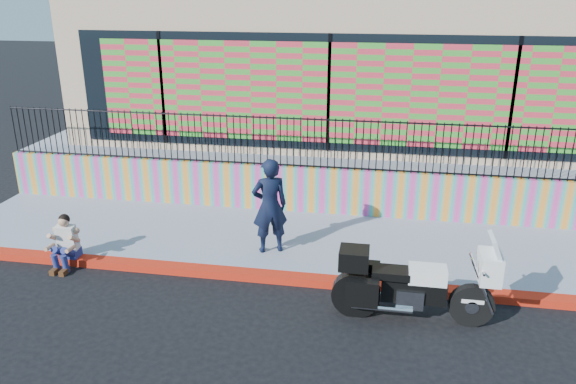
# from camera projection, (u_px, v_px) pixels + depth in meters

# --- Properties ---
(ground) EXTENTS (90.00, 90.00, 0.00)m
(ground) POSITION_uv_depth(u_px,v_px,m) (302.00, 283.00, 10.58)
(ground) COLOR black
(ground) RESTS_ON ground
(red_curb) EXTENTS (16.00, 0.30, 0.15)m
(red_curb) POSITION_uv_depth(u_px,v_px,m) (302.00, 279.00, 10.56)
(red_curb) COLOR red
(red_curb) RESTS_ON ground
(sidewalk) EXTENTS (16.00, 3.00, 0.15)m
(sidewalk) POSITION_uv_depth(u_px,v_px,m) (313.00, 242.00, 12.08)
(sidewalk) COLOR #878CA2
(sidewalk) RESTS_ON ground
(mural_wall) EXTENTS (16.00, 0.20, 1.10)m
(mural_wall) POSITION_uv_depth(u_px,v_px,m) (323.00, 190.00, 13.35)
(mural_wall) COLOR #DF3A9C
(mural_wall) RESTS_ON sidewalk
(metal_fence) EXTENTS (15.80, 0.04, 1.20)m
(metal_fence) POSITION_uv_depth(u_px,v_px,m) (324.00, 144.00, 12.95)
(metal_fence) COLOR black
(metal_fence) RESTS_ON mural_wall
(elevated_platform) EXTENTS (16.00, 10.00, 1.25)m
(elevated_platform) POSITION_uv_depth(u_px,v_px,m) (341.00, 139.00, 18.09)
(elevated_platform) COLOR #878CA2
(elevated_platform) RESTS_ON ground
(storefront_building) EXTENTS (14.00, 8.06, 4.00)m
(storefront_building) POSITION_uv_depth(u_px,v_px,m) (343.00, 57.00, 16.99)
(storefront_building) COLOR #CCB088
(storefront_building) RESTS_ON elevated_platform
(police_motorcycle) EXTENTS (2.61, 0.86, 1.63)m
(police_motorcycle) POSITION_uv_depth(u_px,v_px,m) (411.00, 283.00, 9.21)
(police_motorcycle) COLOR black
(police_motorcycle) RESTS_ON ground
(police_officer) EXTENTS (0.85, 0.72, 1.97)m
(police_officer) POSITION_uv_depth(u_px,v_px,m) (270.00, 206.00, 11.21)
(police_officer) COLOR black
(police_officer) RESTS_ON sidewalk
(seated_man) EXTENTS (0.54, 0.71, 1.06)m
(seated_man) POSITION_uv_depth(u_px,v_px,m) (64.00, 247.00, 11.01)
(seated_man) COLOR navy
(seated_man) RESTS_ON ground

